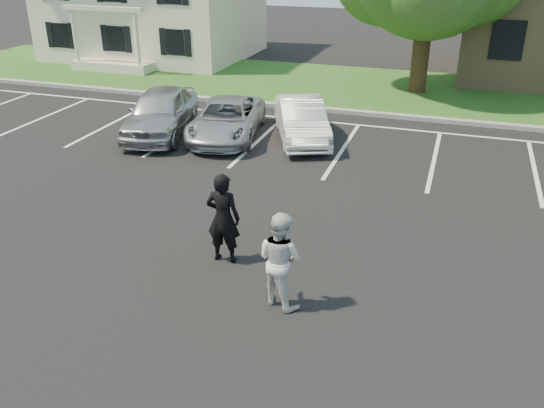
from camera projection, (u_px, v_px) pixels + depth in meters
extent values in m
plane|color=black|center=(256.00, 283.00, 11.19)|extent=(90.00, 90.00, 0.00)
cube|color=gray|center=(365.00, 113.00, 21.45)|extent=(40.00, 0.30, 0.15)
cube|color=#275112|center=(381.00, 89.00, 24.89)|extent=(44.00, 8.00, 0.08)
cube|color=silver|center=(45.00, 117.00, 21.25)|extent=(0.12, 5.20, 0.01)
cube|color=silver|center=(110.00, 124.00, 20.45)|extent=(0.12, 5.20, 0.01)
cube|color=silver|center=(181.00, 132.00, 19.65)|extent=(0.12, 5.20, 0.01)
cube|color=silver|center=(259.00, 140.00, 18.85)|extent=(0.12, 5.20, 0.01)
cube|color=silver|center=(342.00, 150.00, 18.05)|extent=(0.12, 5.20, 0.01)
cube|color=silver|center=(434.00, 160.00, 17.25)|extent=(0.12, 5.20, 0.01)
cube|color=silver|center=(535.00, 171.00, 16.44)|extent=(0.12, 5.20, 0.01)
cube|color=silver|center=(398.00, 129.00, 19.96)|extent=(34.00, 0.12, 0.01)
cube|color=beige|center=(155.00, 6.00, 30.95)|extent=(10.00, 8.00, 5.20)
cube|color=beige|center=(116.00, 66.00, 28.27)|extent=(4.00, 1.60, 0.50)
cylinder|color=beige|center=(76.00, 43.00, 27.77)|extent=(0.18, 0.18, 2.70)
cylinder|color=beige|center=(138.00, 47.00, 26.80)|extent=(0.18, 0.18, 2.70)
cube|color=beige|center=(102.00, 9.00, 26.58)|extent=(4.20, 0.25, 0.20)
cube|color=black|center=(116.00, 39.00, 27.97)|extent=(0.90, 0.06, 1.20)
cube|color=black|center=(105.00, 38.00, 28.16)|extent=(0.32, 0.05, 1.25)
cube|color=black|center=(128.00, 39.00, 27.79)|extent=(0.32, 0.05, 1.25)
cube|color=black|center=(507.00, 40.00, 23.43)|extent=(1.30, 0.06, 1.60)
cylinder|color=black|center=(420.00, 55.00, 23.76)|extent=(0.70, 0.70, 3.20)
imported|color=black|center=(223.00, 218.00, 11.58)|extent=(0.72, 0.49, 1.93)
imported|color=silver|center=(280.00, 259.00, 10.22)|extent=(1.09, 0.99, 1.82)
imported|color=#AFAFB4|center=(161.00, 112.00, 19.14)|extent=(2.74, 4.80, 1.54)
imported|color=#A8ABB0|center=(227.00, 119.00, 18.92)|extent=(2.80, 4.72, 1.23)
imported|color=silver|center=(302.00, 120.00, 18.65)|extent=(2.90, 4.26, 1.33)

